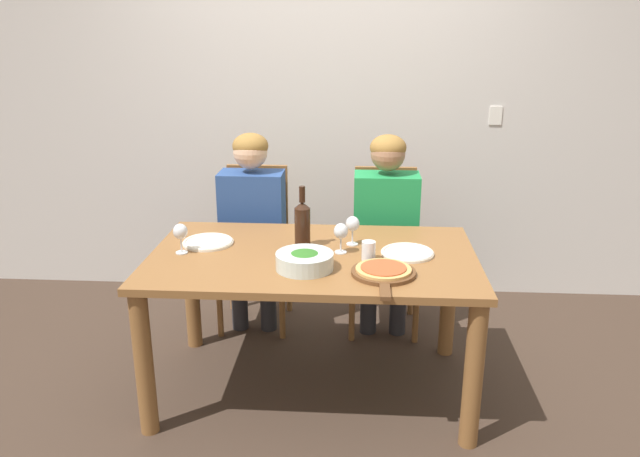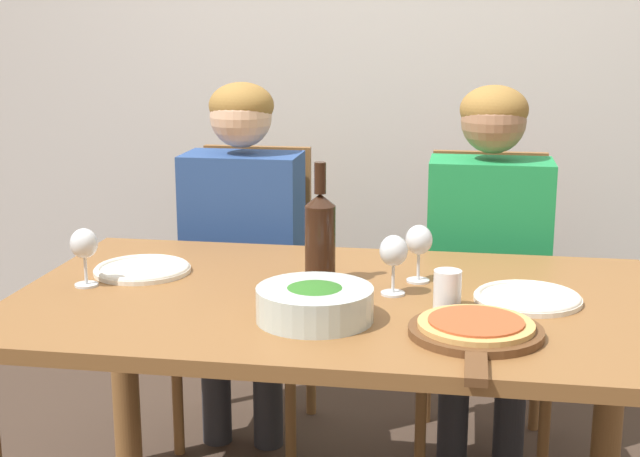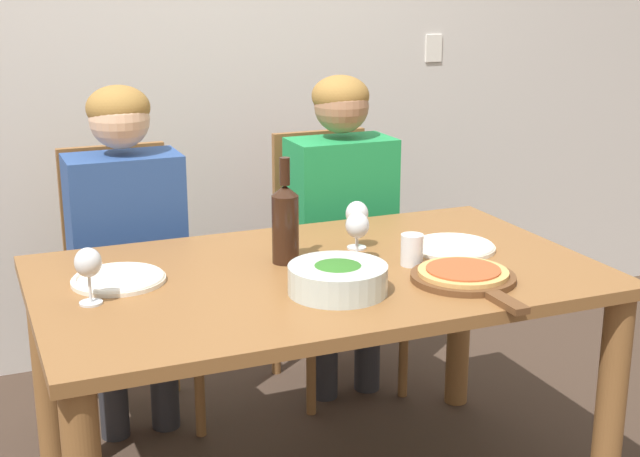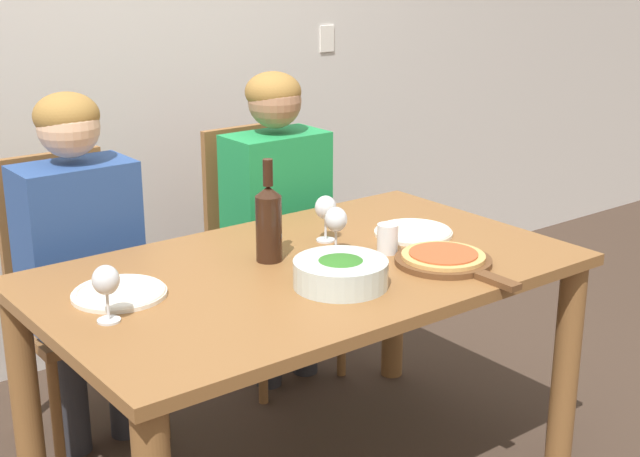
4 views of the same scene
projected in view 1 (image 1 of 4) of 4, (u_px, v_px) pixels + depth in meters
ground_plane at (313, 387)px, 3.28m from camera, size 40.00×40.00×0.00m
back_wall at (328, 98)px, 4.13m from camera, size 10.00×0.06×2.70m
dining_table at (313, 277)px, 3.09m from camera, size 1.60×0.95×0.75m
chair_left at (256, 242)px, 3.91m from camera, size 0.42×0.42×0.98m
chair_right at (384, 245)px, 3.86m from camera, size 0.42×0.42×0.98m
person_woman at (252, 215)px, 3.73m from camera, size 0.47×0.51×1.22m
person_man at (386, 217)px, 3.68m from camera, size 0.47×0.51×1.22m
wine_bottle at (302, 223)px, 3.11m from camera, size 0.08×0.08×0.31m
broccoli_bowl at (305, 261)px, 2.86m from camera, size 0.27×0.27×0.08m
dinner_plate_left at (208, 242)px, 3.19m from camera, size 0.26×0.26×0.02m
dinner_plate_right at (407, 253)px, 3.04m from camera, size 0.26×0.26×0.02m
pizza_on_board at (384, 272)px, 2.79m from camera, size 0.29×0.43×0.04m
wine_glass_left at (180, 233)px, 3.03m from camera, size 0.07×0.07×0.15m
wine_glass_right at (353, 225)px, 3.15m from camera, size 0.07×0.07×0.15m
wine_glass_centre at (341, 233)px, 3.04m from camera, size 0.07×0.07×0.15m
water_tumbler at (369, 251)px, 2.96m from camera, size 0.07×0.07×0.09m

